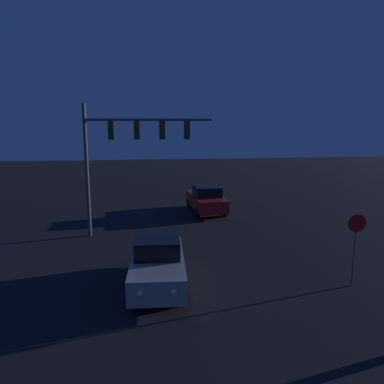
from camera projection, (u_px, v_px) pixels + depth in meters
car_near at (158, 263)px, 13.05m from camera, size 2.04×4.56×1.73m
car_far at (206, 199)px, 23.84m from camera, size 2.09×4.57×1.73m
traffic_signal_mast at (127, 144)px, 18.44m from camera, size 6.31×0.30×6.58m
stop_sign at (356, 237)px, 12.83m from camera, size 0.64×0.07×2.60m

